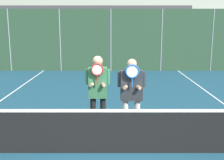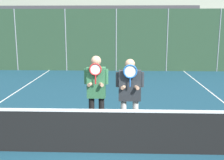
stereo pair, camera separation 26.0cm
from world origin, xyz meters
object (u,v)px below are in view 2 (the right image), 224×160
(car_far_left, at_px, (50,50))
(car_left_of_center, at_px, (133,49))
(player_leftmost, at_px, (96,89))
(car_center, at_px, (219,50))
(player_center_left, at_px, (130,91))

(car_far_left, bearing_deg, car_left_of_center, 1.49)
(player_leftmost, height_order, car_center, player_leftmost)
(player_center_left, bearing_deg, car_far_left, 112.38)
(car_left_of_center, height_order, car_center, car_center)
(player_leftmost, distance_m, player_center_left, 0.76)
(car_center, bearing_deg, car_left_of_center, 177.89)
(player_center_left, xyz_separation_m, car_far_left, (-4.76, 11.56, -0.20))
(player_leftmost, relative_size, car_far_left, 0.39)
(player_center_left, bearing_deg, car_center, 63.14)
(car_far_left, distance_m, car_left_of_center, 5.29)
(player_leftmost, relative_size, car_center, 0.39)
(player_leftmost, relative_size, car_left_of_center, 0.41)
(car_left_of_center, relative_size, car_center, 0.95)
(car_center, bearing_deg, player_leftmost, -120.01)
(car_left_of_center, xyz_separation_m, car_center, (5.29, -0.19, 0.00))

